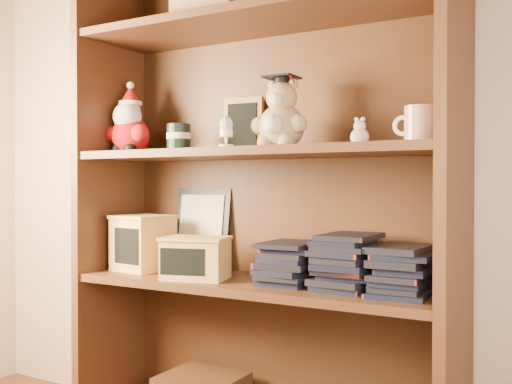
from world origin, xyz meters
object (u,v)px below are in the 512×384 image
Objects in this scene: bookcase at (263,205)px; grad_teddy_bear at (281,120)px; teacher_mug at (419,125)px; treats_box at (143,242)px.

bookcase is 7.32× the size of grad_teddy_bear.
bookcase is 14.34× the size of teacher_mug.
grad_teddy_bear is 0.66m from treats_box.
grad_teddy_bear is (0.09, -0.06, 0.25)m from bookcase.
bookcase is at bearing 174.15° from teacher_mug.
grad_teddy_bear is at bearing -0.63° from treats_box.
grad_teddy_bear is at bearing -179.06° from teacher_mug.
grad_teddy_bear reaches higher than treats_box.
bookcase is 8.24× the size of treats_box.
treats_box is at bearing 179.37° from grad_teddy_bear.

